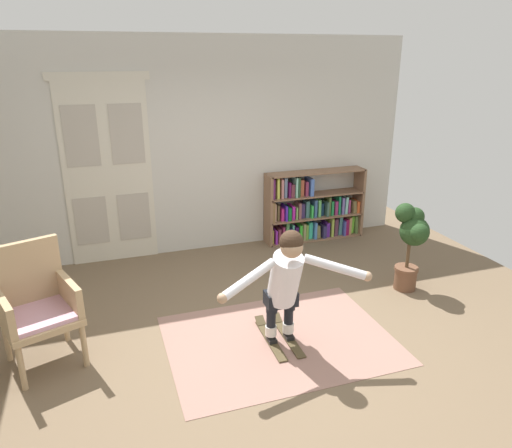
{
  "coord_description": "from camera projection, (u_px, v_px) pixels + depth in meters",
  "views": [
    {
      "loc": [
        -1.36,
        -3.74,
        2.65
      ],
      "look_at": [
        0.07,
        0.49,
        1.05
      ],
      "focal_mm": 33.45,
      "sensor_mm": 36.0,
      "label": 1
    }
  ],
  "objects": [
    {
      "name": "double_door",
      "position": [
        108.0,
        171.0,
        6.12
      ],
      "size": [
        1.22,
        0.05,
        2.45
      ],
      "color": "beige",
      "rests_on": "ground"
    },
    {
      "name": "wicker_chair",
      "position": [
        36.0,
        303.0,
        4.19
      ],
      "size": [
        0.77,
        0.77,
        1.1
      ],
      "color": "tan",
      "rests_on": "ground"
    },
    {
      "name": "person_skier",
      "position": [
        286.0,
        278.0,
        4.31
      ],
      "size": [
        1.41,
        0.6,
        1.16
      ],
      "color": "white",
      "rests_on": "skis_pair"
    },
    {
      "name": "back_wall",
      "position": [
        201.0,
        147.0,
        6.47
      ],
      "size": [
        6.0,
        0.1,
        2.9
      ],
      "primitive_type": "cube",
      "color": "beige",
      "rests_on": "ground"
    },
    {
      "name": "ground_plane",
      "position": [
        265.0,
        342.0,
        4.64
      ],
      "size": [
        7.2,
        7.2,
        0.0
      ],
      "primitive_type": "plane",
      "color": "brown"
    },
    {
      "name": "potted_plant",
      "position": [
        412.0,
        238.0,
        5.53
      ],
      "size": [
        0.38,
        0.44,
        1.03
      ],
      "color": "brown",
      "rests_on": "ground"
    },
    {
      "name": "skis_pair",
      "position": [
        278.0,
        336.0,
        4.7
      ],
      "size": [
        0.28,
        0.75,
        0.07
      ],
      "color": "#4A3D25",
      "rests_on": "rug"
    },
    {
      "name": "bookshelf",
      "position": [
        312.0,
        210.0,
        7.1
      ],
      "size": [
        1.51,
        0.3,
        1.04
      ],
      "color": "#866249",
      "rests_on": "ground"
    },
    {
      "name": "rug",
      "position": [
        279.0,
        340.0,
        4.68
      ],
      "size": [
        2.17,
        1.6,
        0.01
      ],
      "primitive_type": "cube",
      "color": "#9B7164",
      "rests_on": "ground"
    }
  ]
}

